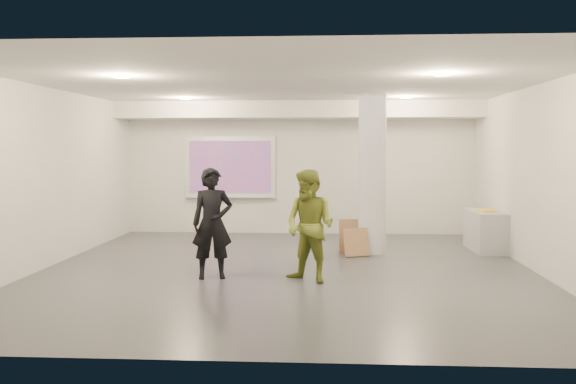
# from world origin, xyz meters

# --- Properties ---
(floor) EXTENTS (8.00, 9.00, 0.01)m
(floor) POSITION_xyz_m (0.00, 0.00, 0.00)
(floor) COLOR #373A3F
(floor) RESTS_ON ground
(ceiling) EXTENTS (8.00, 9.00, 0.01)m
(ceiling) POSITION_xyz_m (0.00, 0.00, 3.00)
(ceiling) COLOR silver
(ceiling) RESTS_ON floor
(wall_back) EXTENTS (8.00, 0.01, 3.00)m
(wall_back) POSITION_xyz_m (0.00, 4.50, 1.50)
(wall_back) COLOR silver
(wall_back) RESTS_ON floor
(wall_front) EXTENTS (8.00, 0.01, 3.00)m
(wall_front) POSITION_xyz_m (0.00, -4.50, 1.50)
(wall_front) COLOR silver
(wall_front) RESTS_ON floor
(wall_left) EXTENTS (0.01, 9.00, 3.00)m
(wall_left) POSITION_xyz_m (-4.00, 0.00, 1.50)
(wall_left) COLOR silver
(wall_left) RESTS_ON floor
(wall_right) EXTENTS (0.01, 9.00, 3.00)m
(wall_right) POSITION_xyz_m (4.00, 0.00, 1.50)
(wall_right) COLOR silver
(wall_right) RESTS_ON floor
(soffit_band) EXTENTS (8.00, 1.10, 0.36)m
(soffit_band) POSITION_xyz_m (0.00, 3.95, 2.82)
(soffit_band) COLOR white
(soffit_band) RESTS_ON ceiling
(downlight_nw) EXTENTS (0.22, 0.22, 0.02)m
(downlight_nw) POSITION_xyz_m (-2.20, 2.50, 2.98)
(downlight_nw) COLOR #E6CF73
(downlight_nw) RESTS_ON ceiling
(downlight_ne) EXTENTS (0.22, 0.22, 0.02)m
(downlight_ne) POSITION_xyz_m (2.20, 2.50, 2.98)
(downlight_ne) COLOR #E6CF73
(downlight_ne) RESTS_ON ceiling
(downlight_sw) EXTENTS (0.22, 0.22, 0.02)m
(downlight_sw) POSITION_xyz_m (-2.20, -1.50, 2.98)
(downlight_sw) COLOR #E6CF73
(downlight_sw) RESTS_ON ceiling
(downlight_se) EXTENTS (0.22, 0.22, 0.02)m
(downlight_se) POSITION_xyz_m (2.20, -1.50, 2.98)
(downlight_se) COLOR #E6CF73
(downlight_se) RESTS_ON ceiling
(column) EXTENTS (0.52, 0.52, 3.00)m
(column) POSITION_xyz_m (1.50, 1.80, 1.50)
(column) COLOR silver
(column) RESTS_ON floor
(projection_screen) EXTENTS (2.10, 0.13, 1.42)m
(projection_screen) POSITION_xyz_m (-1.60, 4.45, 1.53)
(projection_screen) COLOR silver
(projection_screen) RESTS_ON wall_back
(credenza) EXTENTS (0.58, 1.34, 0.77)m
(credenza) POSITION_xyz_m (3.72, 2.19, 0.39)
(credenza) COLOR #A1A4A8
(credenza) RESTS_ON floor
(postit_pad) EXTENTS (0.28, 0.36, 0.03)m
(postit_pad) POSITION_xyz_m (3.72, 2.09, 0.79)
(postit_pad) COLOR yellow
(postit_pad) RESTS_ON credenza
(cardboard_back) EXTENTS (0.59, 0.15, 0.64)m
(cardboard_back) POSITION_xyz_m (1.18, 1.81, 0.32)
(cardboard_back) COLOR #936D46
(cardboard_back) RESTS_ON floor
(cardboard_front) EXTENTS (0.52, 0.37, 0.51)m
(cardboard_front) POSITION_xyz_m (1.19, 1.41, 0.26)
(cardboard_front) COLOR #936D46
(cardboard_front) RESTS_ON floor
(woman) EXTENTS (0.70, 0.54, 1.69)m
(woman) POSITION_xyz_m (-1.08, -0.73, 0.85)
(woman) COLOR black
(woman) RESTS_ON floor
(man) EXTENTS (1.03, 0.97, 1.68)m
(man) POSITION_xyz_m (0.41, -0.91, 0.84)
(man) COLOR olive
(man) RESTS_ON floor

